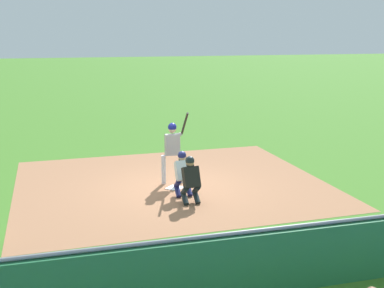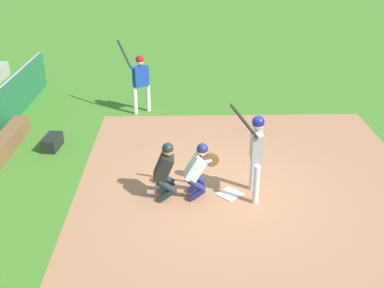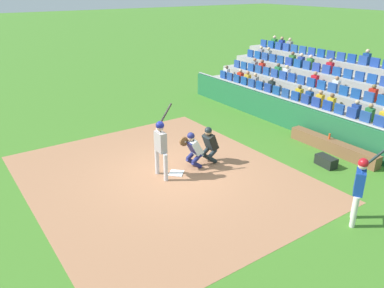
{
  "view_description": "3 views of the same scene",
  "coord_description": "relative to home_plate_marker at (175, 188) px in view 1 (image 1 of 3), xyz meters",
  "views": [
    {
      "loc": [
        -3.16,
        -13.16,
        4.41
      ],
      "look_at": [
        0.49,
        -0.09,
        1.31
      ],
      "focal_mm": 45.62,
      "sensor_mm": 36.0,
      "label": 1
    },
    {
      "loc": [
        8.52,
        -0.88,
        5.34
      ],
      "look_at": [
        0.38,
        -0.81,
        1.4
      ],
      "focal_mm": 43.5,
      "sensor_mm": 36.0,
      "label": 2
    },
    {
      "loc": [
        -9.27,
        5.62,
        5.59
      ],
      "look_at": [
        -0.46,
        -0.3,
        1.11
      ],
      "focal_mm": 35.71,
      "sensor_mm": 36.0,
      "label": 3
    }
  ],
  "objects": [
    {
      "name": "home_plate_umpire",
      "position": [
        0.1,
        -1.36,
        0.69
      ],
      "size": [
        0.48,
        0.48,
        1.29
      ],
      "color": "#1B2529",
      "rests_on": "ground_plane"
    },
    {
      "name": "infield_dirt_patch",
      "position": [
        0.0,
        0.5,
        -0.01
      ],
      "size": [
        9.13,
        7.83,
        0.01
      ],
      "primitive_type": "cube",
      "rotation": [
        0.0,
        0.0,
        0.02
      ],
      "color": "#A7704E",
      "rests_on": "ground_plane"
    },
    {
      "name": "ground_plane",
      "position": [
        0.0,
        0.0,
        -0.02
      ],
      "size": [
        160.0,
        160.0,
        0.0
      ],
      "primitive_type": "plane",
      "color": "#417926"
    },
    {
      "name": "catcher_crouching",
      "position": [
        0.07,
        -0.68,
        0.69
      ],
      "size": [
        0.46,
        0.71,
        1.27
      ],
      "color": "navy",
      "rests_on": "ground_plane"
    },
    {
      "name": "dugout_bench",
      "position": [
        -1.68,
        -5.52,
        0.2
      ],
      "size": [
        3.53,
        0.4,
        0.44
      ],
      "primitive_type": "cube",
      "color": "brown",
      "rests_on": "ground_plane"
    },
    {
      "name": "equipment_duffel_bag",
      "position": [
        -2.29,
        -4.4,
        0.15
      ],
      "size": [
        0.74,
        0.43,
        0.34
      ],
      "primitive_type": "cube",
      "rotation": [
        0.0,
        0.0,
        -0.1
      ],
      "color": "black",
      "rests_on": "ground_plane"
    },
    {
      "name": "batter_at_plate",
      "position": [
        0.06,
        0.49,
        1.14
      ],
      "size": [
        0.68,
        0.74,
        2.23
      ],
      "color": "silver",
      "rests_on": "ground_plane"
    },
    {
      "name": "home_plate_marker",
      "position": [
        0.0,
        0.0,
        0.0
      ],
      "size": [
        0.62,
        0.62,
        0.02
      ],
      "primitive_type": "cube",
      "rotation": [
        0.0,
        0.0,
        0.79
      ],
      "color": "white",
      "rests_on": "infield_dirt_patch"
    },
    {
      "name": "dugout_wall",
      "position": [
        0.0,
        -6.07,
        0.56
      ],
      "size": [
        14.82,
        0.24,
        1.2
      ],
      "color": "#21653B",
      "rests_on": "ground_plane"
    },
    {
      "name": "water_bottle_on_bench",
      "position": [
        -1.5,
        -5.52,
        0.53
      ],
      "size": [
        0.07,
        0.07,
        0.21
      ],
      "primitive_type": "cylinder",
      "color": "#D04A1F",
      "rests_on": "dugout_bench"
    }
  ]
}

